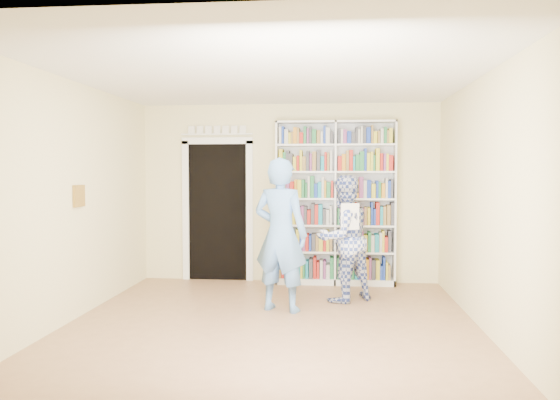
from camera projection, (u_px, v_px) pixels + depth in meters
name	position (u px, v px, depth m)	size (l,w,h in m)	color
floor	(270.00, 327.00, 5.90)	(5.00, 5.00, 0.00)	#906546
ceiling	(270.00, 75.00, 5.76)	(5.00, 5.00, 0.00)	white
wall_back	(289.00, 193.00, 8.32)	(4.50, 4.50, 0.00)	beige
wall_left	(69.00, 201.00, 6.05)	(5.00, 5.00, 0.00)	beige
wall_right	(487.00, 203.00, 5.62)	(5.00, 5.00, 0.00)	beige
bookshelf	(335.00, 202.00, 8.10)	(1.76, 0.33, 2.42)	white
doorway	(218.00, 204.00, 8.41)	(1.10, 0.08, 2.43)	black
wall_art	(79.00, 196.00, 6.24)	(0.03, 0.25, 0.25)	brown
man_blue	(281.00, 235.00, 6.54)	(0.67, 0.44, 1.84)	#5A88C8
man_plaid	(343.00, 238.00, 7.04)	(0.79, 0.62, 1.63)	navy
paper_sheet	(350.00, 217.00, 6.79)	(0.23, 0.01, 0.33)	white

